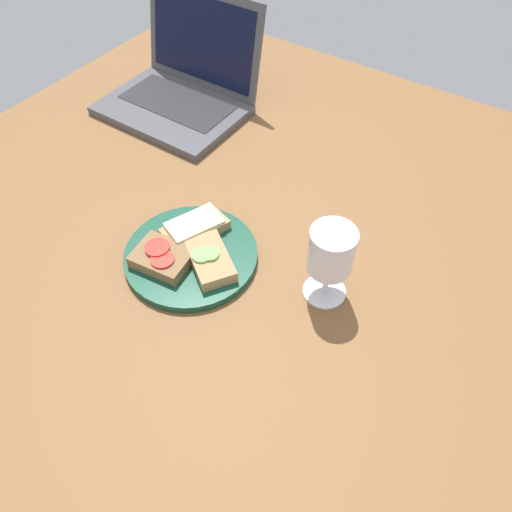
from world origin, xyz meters
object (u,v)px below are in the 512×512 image
object	(u,v)px
plate	(191,256)
sandwich_with_cheese	(195,227)
sandwich_with_tomato	(162,257)
sandwich_with_cucumber	(212,261)
wine_glass	(331,254)
laptop	(181,89)

from	to	relation	value
plate	sandwich_with_cheese	distance (cm)	5.35
sandwich_with_tomato	plate	bearing A→B (deg)	58.36
sandwich_with_cucumber	sandwich_with_tomato	distance (cm)	8.54
plate	wine_glass	bearing A→B (deg)	16.15
sandwich_with_cucumber	wine_glass	world-z (taller)	wine_glass
sandwich_with_cheese	wine_glass	distance (cm)	26.60
wine_glass	sandwich_with_cheese	bearing A→B (deg)	-174.70
plate	wine_glass	xyz separation A→B (cm)	(23.17, 6.71, 9.06)
sandwich_with_cucumber	wine_glass	xyz separation A→B (cm)	(18.30, 6.85, 7.05)
sandwich_with_cucumber	sandwich_with_tomato	world-z (taller)	sandwich_with_tomato
plate	wine_glass	distance (cm)	25.77
plate	sandwich_with_cheese	bearing A→B (deg)	118.61
plate	laptop	bearing A→B (deg)	131.15
plate	sandwich_with_tomato	world-z (taller)	sandwich_with_tomato
laptop	sandwich_with_cucumber	bearing A→B (deg)	-44.89
plate	laptop	distance (cm)	48.55
sandwich_with_tomato	sandwich_with_cheese	bearing A→B (deg)	88.35
sandwich_with_cheese	laptop	bearing A→B (deg)	132.56
plate	sandwich_with_tomato	xyz separation A→B (cm)	(-2.62, -4.24, 2.05)
sandwich_with_cheese	sandwich_with_tomato	xyz separation A→B (cm)	(-0.25, -8.59, 0.02)
sandwich_with_cheese	sandwich_with_tomato	size ratio (longest dim) A/B	1.22
sandwich_with_tomato	laptop	size ratio (longest dim) A/B	0.33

